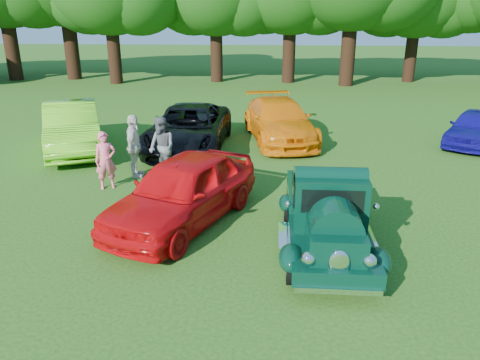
# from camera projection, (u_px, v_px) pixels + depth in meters

# --- Properties ---
(ground) EXTENTS (120.00, 120.00, 0.00)m
(ground) POSITION_uv_depth(u_px,v_px,m) (259.00, 253.00, 9.68)
(ground) COLOR #234810
(ground) RESTS_ON ground
(hero_pickup) EXTENTS (2.01, 4.32, 1.69)m
(hero_pickup) POSITION_uv_depth(u_px,v_px,m) (327.00, 215.00, 9.69)
(hero_pickup) COLOR black
(hero_pickup) RESTS_ON ground
(red_convertible) EXTENTS (3.55, 5.04, 1.59)m
(red_convertible) POSITION_uv_depth(u_px,v_px,m) (183.00, 190.00, 10.84)
(red_convertible) COLOR red
(red_convertible) RESTS_ON ground
(back_car_lime) EXTENTS (3.67, 5.37, 1.68)m
(back_car_lime) POSITION_uv_depth(u_px,v_px,m) (72.00, 127.00, 16.45)
(back_car_lime) COLOR #5DC51A
(back_car_lime) RESTS_ON ground
(back_car_black) EXTENTS (2.61, 5.60, 1.55)m
(back_car_black) POSITION_uv_depth(u_px,v_px,m) (189.00, 128.00, 16.57)
(back_car_black) COLOR black
(back_car_black) RESTS_ON ground
(back_car_orange) EXTENTS (3.20, 5.63, 1.54)m
(back_car_orange) POSITION_uv_depth(u_px,v_px,m) (279.00, 120.00, 17.78)
(back_car_orange) COLOR orange
(back_car_orange) RESTS_ON ground
(back_car_blue) EXTENTS (3.35, 4.02, 1.29)m
(back_car_blue) POSITION_uv_depth(u_px,v_px,m) (474.00, 128.00, 17.21)
(back_car_blue) COLOR #100B7A
(back_car_blue) RESTS_ON ground
(spectator_pink) EXTENTS (0.70, 0.61, 1.62)m
(spectator_pink) POSITION_uv_depth(u_px,v_px,m) (106.00, 160.00, 12.94)
(spectator_pink) COLOR #F4647C
(spectator_pink) RESTS_ON ground
(spectator_grey) EXTENTS (1.11, 1.10, 1.81)m
(spectator_grey) POSITION_uv_depth(u_px,v_px,m) (162.00, 147.00, 13.83)
(spectator_grey) COLOR slate
(spectator_grey) RESTS_ON ground
(spectator_white) EXTENTS (0.54, 1.14, 1.89)m
(spectator_white) POSITION_uv_depth(u_px,v_px,m) (134.00, 146.00, 13.78)
(spectator_white) COLOR beige
(spectator_white) RESTS_ON ground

